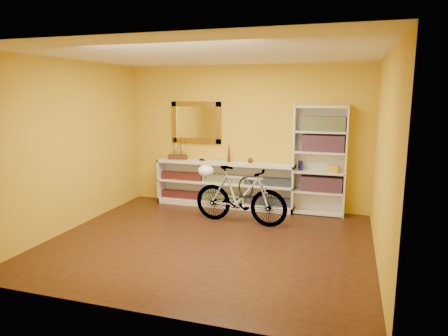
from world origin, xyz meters
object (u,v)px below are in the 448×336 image
(helmet, at_px, (206,171))
(bookcase, at_px, (320,161))
(console_unit, at_px, (224,184))
(bicycle, at_px, (240,195))

(helmet, bearing_deg, bookcase, 25.66)
(console_unit, xyz_separation_m, bicycle, (0.55, -0.88, 0.05))
(console_unit, bearing_deg, bookcase, 0.84)
(helmet, bearing_deg, bicycle, -5.36)
(bookcase, distance_m, helmet, 1.97)
(bookcase, height_order, bicycle, bookcase)
(bicycle, bearing_deg, console_unit, 37.13)
(console_unit, bearing_deg, bicycle, -58.23)
(console_unit, bearing_deg, helmet, -94.24)
(bicycle, xyz_separation_m, helmet, (-0.61, 0.06, 0.36))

